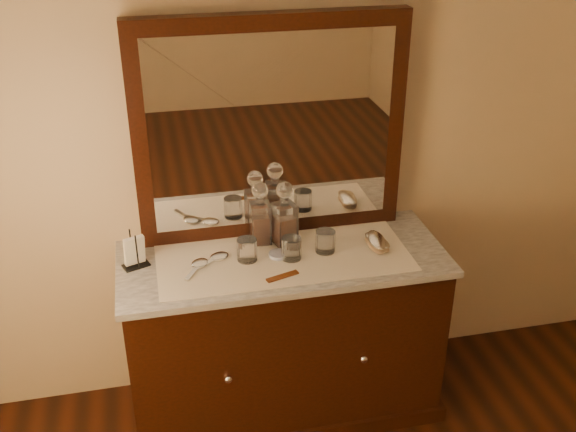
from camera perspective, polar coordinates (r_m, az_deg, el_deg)
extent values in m
plane|color=tan|center=(3.00, -1.66, 8.54)|extent=(4.50, 4.50, 0.00)
cube|color=black|center=(3.22, -0.39, -10.13)|extent=(1.40, 0.55, 0.82)
cube|color=black|center=(3.45, -0.37, -14.99)|extent=(1.46, 0.59, 0.08)
sphere|color=silver|center=(2.94, -5.08, -13.57)|extent=(0.04, 0.04, 0.04)
sphere|color=silver|center=(3.04, 6.42, -11.92)|extent=(0.04, 0.04, 0.04)
cube|color=silver|center=(2.97, -0.42, -3.65)|extent=(1.44, 0.59, 0.03)
cube|color=black|center=(2.97, -1.46, 7.32)|extent=(1.20, 0.08, 1.00)
cube|color=white|center=(2.93, -1.33, 7.09)|extent=(1.06, 0.01, 0.86)
cube|color=silver|center=(2.95, -0.34, -3.57)|extent=(1.10, 0.45, 0.00)
cylinder|color=white|center=(2.96, -0.82, -3.27)|extent=(0.11, 0.11, 0.01)
cube|color=brown|center=(2.81, -0.47, -5.12)|extent=(0.15, 0.07, 0.01)
cube|color=black|center=(2.97, -12.71, -4.08)|extent=(0.13, 0.10, 0.01)
cylinder|color=black|center=(2.90, -12.64, -3.05)|extent=(0.01, 0.01, 0.16)
cylinder|color=black|center=(2.95, -13.10, -2.49)|extent=(0.01, 0.01, 0.16)
cube|color=white|center=(2.93, -12.86, -2.86)|extent=(0.10, 0.07, 0.13)
cube|color=#903A15|center=(3.04, -2.33, -1.07)|extent=(0.08, 0.08, 0.13)
cube|color=white|center=(3.03, -2.34, -0.60)|extent=(0.09, 0.09, 0.19)
cylinder|color=white|center=(2.98, -2.38, 1.28)|extent=(0.04, 0.04, 0.03)
sphere|color=white|center=(2.95, -2.40, 2.19)|extent=(0.08, 0.08, 0.07)
cube|color=#903A15|center=(3.02, -0.29, -1.20)|extent=(0.09, 0.09, 0.14)
cube|color=white|center=(3.00, -0.29, -0.71)|extent=(0.11, 0.11, 0.20)
cylinder|color=white|center=(2.95, -0.29, 1.26)|extent=(0.05, 0.05, 0.03)
sphere|color=white|center=(2.93, -0.30, 2.23)|extent=(0.09, 0.09, 0.08)
ellipsoid|color=#96785B|center=(3.05, 7.53, -2.38)|extent=(0.11, 0.17, 0.02)
ellipsoid|color=silver|center=(3.04, 7.55, -2.05)|extent=(0.11, 0.17, 0.02)
ellipsoid|color=#96785B|center=(3.05, 7.48, -2.36)|extent=(0.09, 0.18, 0.03)
ellipsoid|color=silver|center=(3.04, 7.50, -2.00)|extent=(0.09, 0.18, 0.03)
ellipsoid|color=silver|center=(2.92, -7.46, -3.98)|extent=(0.10, 0.11, 0.02)
cube|color=silver|center=(2.86, -8.10, -4.81)|extent=(0.07, 0.11, 0.01)
ellipsoid|color=silver|center=(2.96, -5.83, -3.41)|extent=(0.12, 0.11, 0.02)
cube|color=silver|center=(2.91, -6.99, -4.07)|extent=(0.11, 0.09, 0.01)
cylinder|color=white|center=(2.98, 3.17, -2.15)|extent=(0.09, 0.09, 0.10)
cylinder|color=white|center=(2.91, -3.48, -2.86)|extent=(0.09, 0.09, 0.10)
cylinder|color=white|center=(2.92, 0.29, -2.74)|extent=(0.09, 0.09, 0.10)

